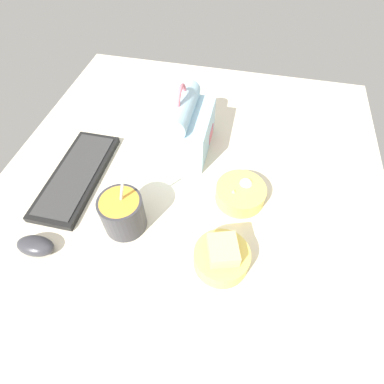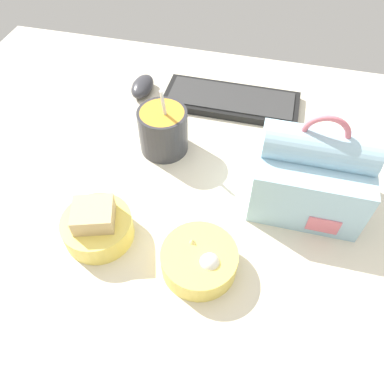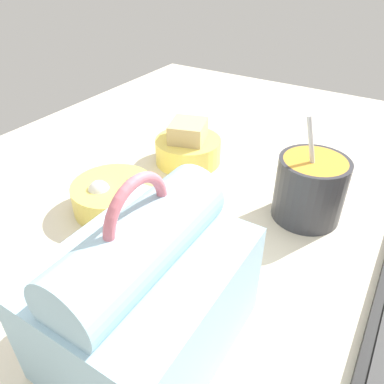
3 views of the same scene
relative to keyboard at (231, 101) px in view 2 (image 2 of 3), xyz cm
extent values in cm
cube|color=beige|center=(-3.59, -32.16, -2.02)|extent=(140.00, 110.00, 2.00)
cube|color=black|center=(0.00, 0.00, -0.12)|extent=(33.80, 13.14, 1.80)
cube|color=#333333|center=(0.00, 0.00, 0.93)|extent=(31.10, 10.78, 0.30)
cube|color=#9EC6DB|center=(19.48, -26.73, 5.19)|extent=(20.50, 16.35, 12.41)
cylinder|color=#9EC6DB|center=(19.48, -26.73, 13.27)|extent=(19.48, 6.83, 6.83)
cube|color=#DB707F|center=(23.07, -35.00, 2.40)|extent=(5.74, 0.30, 3.72)
torus|color=#DB707F|center=(19.48, -26.73, 16.34)|extent=(8.18, 1.00, 8.18)
cylinder|color=#333338|center=(-11.84, -19.25, 4.06)|extent=(10.68, 10.68, 10.15)
cylinder|color=gold|center=(-11.84, -19.25, 8.84)|extent=(9.40, 9.40, 0.60)
cylinder|color=silver|center=(-11.04, -19.78, 10.23)|extent=(0.70, 3.50, 11.50)
cylinder|color=#EFD65B|center=(-16.94, -44.70, 1.37)|extent=(12.90, 12.90, 4.78)
cube|color=tan|center=(-16.94, -44.70, 4.00)|extent=(8.74, 8.33, 6.69)
cylinder|color=#EFD65B|center=(2.67, -46.69, 1.27)|extent=(13.32, 13.32, 4.57)
ellipsoid|color=white|center=(4.67, -47.69, 2.71)|extent=(3.62, 3.62, 4.26)
cone|color=#F4DB84|center=(1.01, -44.83, 2.52)|extent=(6.02, 6.02, 3.88)
sphere|color=#4C5623|center=(3.10, -50.73, 1.38)|extent=(1.60, 1.60, 1.60)
sphere|color=#4C5623|center=(3.66, -49.96, 1.38)|extent=(1.60, 1.60, 1.60)
sphere|color=#4C5623|center=(3.73, -49.01, 1.38)|extent=(1.60, 1.60, 1.60)
sphere|color=#4C5623|center=(3.29, -48.16, 1.38)|extent=(1.60, 1.60, 1.60)
ellipsoid|color=#333338|center=(-23.21, -0.74, 0.82)|extent=(5.28, 9.38, 3.67)
camera|label=1|loc=(-47.38, -44.48, 65.47)|focal=28.00mm
camera|label=2|loc=(8.98, -77.43, 59.15)|focal=35.00mm
camera|label=3|loc=(38.55, -9.49, 36.17)|focal=35.00mm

